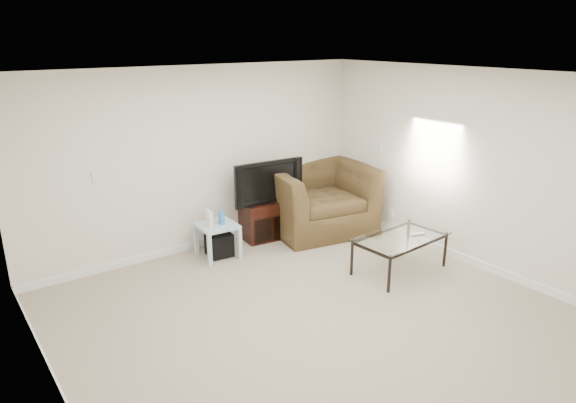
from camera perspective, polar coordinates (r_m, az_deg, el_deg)
floor at (r=5.57m, az=3.25°, el=-12.94°), size 5.00×5.00×0.00m
ceiling at (r=4.79m, az=3.79°, el=13.65°), size 5.00×5.00×0.00m
wall_back at (r=7.07m, az=-9.58°, el=4.59°), size 5.00×0.02×2.50m
wall_left at (r=4.04m, az=-25.24°, el=-7.35°), size 0.02×5.00×2.50m
wall_right at (r=6.85m, az=19.84°, el=3.34°), size 0.02×5.00×2.50m
plate_back at (r=6.57m, az=-20.46°, el=2.67°), size 0.12×0.02×0.12m
plate_right_switch at (r=7.82m, az=10.11°, el=5.85°), size 0.02×0.09×0.13m
plate_right_outlet at (r=7.88m, az=11.30°, el=-1.32°), size 0.02×0.08×0.12m
tv_stand at (r=7.55m, az=-2.56°, el=-1.97°), size 0.73×0.55×0.57m
dvd_player at (r=7.45m, az=-2.45°, el=-0.69°), size 0.40×0.30×0.05m
television at (r=7.34m, az=-2.53°, el=2.33°), size 1.02×0.27×0.62m
side_table at (r=6.97m, az=-7.82°, el=-4.30°), size 0.51×0.51×0.47m
subwoofer at (r=7.03m, az=-7.65°, el=-4.71°), size 0.35×0.35×0.31m
game_console at (r=6.79m, az=-8.76°, el=-1.89°), size 0.07×0.16×0.21m
game_case at (r=6.86m, az=-7.43°, el=-1.74°), size 0.07×0.14×0.18m
recliner at (r=7.75m, az=3.37°, el=1.53°), size 1.68×1.26×1.33m
coffee_table at (r=6.66m, az=12.28°, el=-5.67°), size 1.23×0.75×0.47m
remote at (r=6.65m, az=14.24°, el=-3.54°), size 0.19×0.09×0.02m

